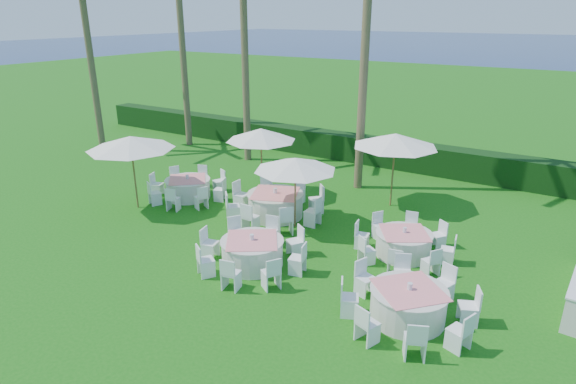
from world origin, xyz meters
name	(u,v)px	position (x,y,z in m)	size (l,w,h in m)	color
ground	(206,277)	(0.00, 0.00, 0.00)	(120.00, 120.00, 0.00)	#146010
hedge	(376,151)	(0.00, 12.00, 0.60)	(34.00, 1.00, 1.20)	black
ocean	(547,49)	(0.00, 102.00, 0.00)	(260.00, 260.00, 0.00)	#061A44
banquet_table_b	(252,252)	(0.67, 1.19, 0.40)	(3.05, 3.05, 0.93)	beige
banquet_table_c	(408,303)	(5.14, 0.97, 0.41)	(2.99, 2.99, 0.93)	beige
banquet_table_d	(188,188)	(-4.41, 4.18, 0.39)	(2.91, 2.91, 0.90)	beige
banquet_table_e	(275,204)	(-0.64, 4.41, 0.45)	(3.36, 3.36, 1.01)	beige
banquet_table_f	(404,243)	(4.04, 3.93, 0.38)	(2.83, 2.83, 0.87)	beige
umbrella_a	(131,143)	(-5.29, 2.48, 2.40)	(3.00, 3.00, 2.63)	brown
umbrella_b	(295,164)	(0.37, 4.01, 2.13)	(2.63, 2.63, 2.34)	brown
umbrella_c	(261,135)	(-2.15, 5.80, 2.39)	(2.59, 2.59, 2.62)	brown
umbrella_d	(395,140)	(2.39, 7.41, 2.44)	(2.97, 2.97, 2.67)	brown
palm_a	(180,16)	(-9.81, 10.16, 6.45)	(4.11, 4.40, 11.92)	brown
palm_b	(245,61)	(-5.48, 9.48, 4.57)	(4.40, 4.14, 8.24)	brown
palm_c	(366,23)	(0.59, 8.59, 6.22)	(4.20, 4.39, 11.48)	brown
palm_f	(90,57)	(-12.81, 7.00, 4.60)	(4.39, 4.18, 8.30)	brown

